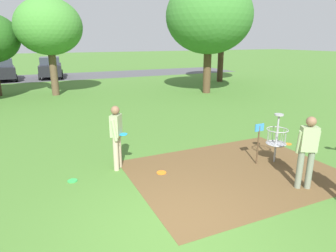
% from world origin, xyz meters
% --- Properties ---
extents(ground_plane, '(160.00, 160.00, 0.00)m').
position_xyz_m(ground_plane, '(0.00, 0.00, 0.00)').
color(ground_plane, '#47752D').
extents(dirt_tee_pad, '(5.20, 3.90, 0.01)m').
position_xyz_m(dirt_tee_pad, '(2.43, 1.52, 0.00)').
color(dirt_tee_pad, brown).
rests_on(dirt_tee_pad, ground).
extents(disc_golf_basket, '(0.98, 0.58, 1.39)m').
position_xyz_m(disc_golf_basket, '(3.80, 1.62, 0.75)').
color(disc_golf_basket, '#9E9EA3').
rests_on(disc_golf_basket, ground).
extents(player_throwing, '(0.49, 0.45, 1.71)m').
position_xyz_m(player_throwing, '(3.34, 0.18, 0.97)').
color(player_throwing, slate).
rests_on(player_throwing, ground).
extents(player_waiting_left, '(0.45, 0.48, 1.71)m').
position_xyz_m(player_waiting_left, '(-0.26, 3.01, 0.97)').
color(player_waiting_left, tan).
rests_on(player_waiting_left, ground).
extents(frisbee_near_basket, '(0.25, 0.25, 0.02)m').
position_xyz_m(frisbee_near_basket, '(0.68, 2.27, 0.01)').
color(frisbee_near_basket, orange).
rests_on(frisbee_near_basket, ground).
extents(frisbee_far_right, '(0.24, 0.24, 0.02)m').
position_xyz_m(frisbee_far_right, '(-1.47, 2.75, 0.01)').
color(frisbee_far_right, green).
rests_on(frisbee_far_right, ground).
extents(frisbee_scattered_a, '(0.20, 0.20, 0.02)m').
position_xyz_m(frisbee_scattered_a, '(5.35, 2.52, 0.01)').
color(frisbee_scattered_a, orange).
rests_on(frisbee_scattered_a, ground).
extents(tree_near_left, '(4.56, 4.56, 6.69)m').
position_xyz_m(tree_near_left, '(11.94, 16.21, 4.73)').
color(tree_near_left, '#422D1E').
rests_on(tree_near_left, ground).
extents(tree_near_right, '(5.25, 5.25, 6.89)m').
position_xyz_m(tree_near_right, '(8.10, 12.07, 4.64)').
color(tree_near_right, '#4C3823').
rests_on(tree_near_right, ground).
extents(tree_mid_right, '(3.85, 3.85, 5.68)m').
position_xyz_m(tree_mid_right, '(-0.84, 15.27, 4.02)').
color(tree_mid_right, brown).
rests_on(tree_mid_right, ground).
extents(parking_lot_strip, '(36.00, 6.00, 0.01)m').
position_xyz_m(parking_lot_strip, '(0.00, 25.05, 0.00)').
color(parking_lot_strip, '#4C4C51').
rests_on(parking_lot_strip, ground).
extents(parked_car_center_left, '(2.26, 4.34, 1.84)m').
position_xyz_m(parked_car_center_left, '(-4.27, 24.29, 0.92)').
color(parked_car_center_left, black).
rests_on(parked_car_center_left, ground).
extents(parked_car_center_right, '(2.27, 4.35, 1.84)m').
position_xyz_m(parked_car_center_right, '(-0.47, 24.46, 0.92)').
color(parked_car_center_right, black).
rests_on(parked_car_center_right, ground).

